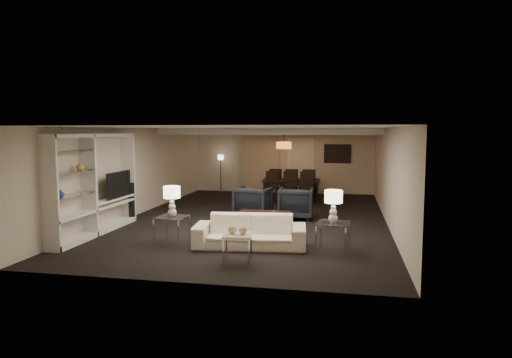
{
  "coord_description": "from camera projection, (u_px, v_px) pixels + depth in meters",
  "views": [
    {
      "loc": [
        2.39,
        -12.21,
        2.41
      ],
      "look_at": [
        0.0,
        0.0,
        1.1
      ],
      "focal_mm": 32.0,
      "sensor_mm": 36.0,
      "label": 1
    }
  ],
  "objects": [
    {
      "name": "wall_left",
      "position": [
        137.0,
        171.0,
        13.16
      ],
      "size": [
        0.02,
        11.0,
        2.5
      ],
      "primitive_type": "cube",
      "color": "beige",
      "rests_on": "ground"
    },
    {
      "name": "chair_fl",
      "position": [
        277.0,
        183.0,
        16.74
      ],
      "size": [
        0.53,
        0.53,
        1.05
      ],
      "primitive_type": null,
      "rotation": [
        0.0,
        0.0,
        3.05
      ],
      "color": "black",
      "rests_on": "floor"
    },
    {
      "name": "table_lamp_right",
      "position": [
        333.0,
        206.0,
        9.07
      ],
      "size": [
        0.36,
        0.36,
        0.65
      ],
      "primitive_type": null,
      "rotation": [
        0.0,
        0.0,
        -0.0
      ],
      "color": "silver",
      "rests_on": "side_table_right"
    },
    {
      "name": "chair_nm",
      "position": [
        289.0,
        187.0,
        15.35
      ],
      "size": [
        0.53,
        0.53,
        1.05
      ],
      "primitive_type": null,
      "rotation": [
        0.0,
        0.0,
        -0.1
      ],
      "color": "black",
      "rests_on": "floor"
    },
    {
      "name": "gold_gourd_a",
      "position": [
        232.0,
        229.0,
        8.37
      ],
      "size": [
        0.17,
        0.17,
        0.17
      ],
      "primitive_type": "sphere",
      "color": "#D5C571",
      "rests_on": "marble_table"
    },
    {
      "name": "curtains",
      "position": [
        260.0,
        162.0,
        17.96
      ],
      "size": [
        1.5,
        0.12,
        2.4
      ],
      "primitive_type": "cube",
      "color": "beige",
      "rests_on": "wall_back"
    },
    {
      "name": "floor",
      "position": [
        256.0,
        218.0,
        12.62
      ],
      "size": [
        11.0,
        11.0,
        0.0
      ],
      "primitive_type": "plane",
      "color": "black",
      "rests_on": "ground"
    },
    {
      "name": "sofa",
      "position": [
        250.0,
        231.0,
        9.46
      ],
      "size": [
        2.38,
        1.13,
        0.67
      ],
      "primitive_type": "imported",
      "rotation": [
        0.0,
        0.0,
        0.1
      ],
      "color": "beige",
      "rests_on": "floor"
    },
    {
      "name": "vase_amber",
      "position": [
        80.0,
        166.0,
        9.97
      ],
      "size": [
        0.18,
        0.18,
        0.18
      ],
      "primitive_type": "imported",
      "color": "gold",
      "rests_on": "media_unit"
    },
    {
      "name": "media_unit",
      "position": [
        95.0,
        184.0,
        10.6
      ],
      "size": [
        0.38,
        3.4,
        2.35
      ],
      "primitive_type": null,
      "color": "white",
      "rests_on": "wall_left"
    },
    {
      "name": "chair_nl",
      "position": [
        271.0,
        187.0,
        15.47
      ],
      "size": [
        0.51,
        0.51,
        1.05
      ],
      "primitive_type": null,
      "rotation": [
        0.0,
        0.0,
        -0.04
      ],
      "color": "black",
      "rests_on": "floor"
    },
    {
      "name": "painting",
      "position": [
        337.0,
        154.0,
        17.39
      ],
      "size": [
        0.95,
        0.04,
        0.65
      ],
      "primitive_type": "cube",
      "color": "#142D38",
      "rests_on": "wall_back"
    },
    {
      "name": "chair_nr",
      "position": [
        307.0,
        188.0,
        15.24
      ],
      "size": [
        0.5,
        0.5,
        1.05
      ],
      "primitive_type": null,
      "rotation": [
        0.0,
        0.0,
        0.03
      ],
      "color": "black",
      "rests_on": "floor"
    },
    {
      "name": "floor_speaker",
      "position": [
        132.0,
        202.0,
        12.2
      ],
      "size": [
        0.14,
        0.14,
        1.04
      ],
      "primitive_type": "cube",
      "rotation": [
        0.0,
        0.0,
        -0.32
      ],
      "color": "black",
      "rests_on": "floor"
    },
    {
      "name": "pendant_light",
      "position": [
        284.0,
        145.0,
        15.78
      ],
      "size": [
        0.52,
        0.52,
        0.24
      ],
      "primitive_type": "cylinder",
      "color": "#D8591E",
      "rests_on": "ceiling_soffit"
    },
    {
      "name": "side_table_left",
      "position": [
        173.0,
        230.0,
        9.78
      ],
      "size": [
        0.69,
        0.69,
        0.59
      ],
      "primitive_type": null,
      "rotation": [
        0.0,
        0.0,
        -0.09
      ],
      "color": "white",
      "rests_on": "floor"
    },
    {
      "name": "dining_table",
      "position": [
        291.0,
        190.0,
        16.0
      ],
      "size": [
        2.1,
        1.3,
        0.71
      ],
      "primitive_type": "imported",
      "rotation": [
        0.0,
        0.0,
        0.09
      ],
      "color": "black",
      "rests_on": "floor"
    },
    {
      "name": "floor_lamp",
      "position": [
        221.0,
        173.0,
        18.03
      ],
      "size": [
        0.28,
        0.28,
        1.48
      ],
      "primitive_type": null,
      "rotation": [
        0.0,
        0.0,
        -0.36
      ],
      "color": "black",
      "rests_on": "floor"
    },
    {
      "name": "ceiling",
      "position": [
        256.0,
        128.0,
        12.36
      ],
      "size": [
        7.0,
        11.0,
        0.02
      ],
      "primitive_type": "cube",
      "color": "silver",
      "rests_on": "ground"
    },
    {
      "name": "armchair_right",
      "position": [
        296.0,
        203.0,
        12.55
      ],
      "size": [
        0.95,
        0.97,
        0.86
      ],
      "primitive_type": "imported",
      "rotation": [
        0.0,
        0.0,
        3.18
      ],
      "color": "black",
      "rests_on": "floor"
    },
    {
      "name": "armchair_left",
      "position": [
        253.0,
        202.0,
        12.78
      ],
      "size": [
        1.02,
        1.04,
        0.86
      ],
      "primitive_type": "imported",
      "rotation": [
        0.0,
        0.0,
        3.02
      ],
      "color": "black",
      "rests_on": "floor"
    },
    {
      "name": "wall_right",
      "position": [
        388.0,
        176.0,
        11.82
      ],
      "size": [
        0.02,
        11.0,
        2.5
      ],
      "primitive_type": "cube",
      "color": "beige",
      "rests_on": "ground"
    },
    {
      "name": "table_lamp_left",
      "position": [
        172.0,
        201.0,
        9.72
      ],
      "size": [
        0.36,
        0.36,
        0.65
      ],
      "primitive_type": null,
      "rotation": [
        0.0,
        0.0,
        0.02
      ],
      "color": "beige",
      "rests_on": "side_table_left"
    },
    {
      "name": "door",
      "position": [
        301.0,
        166.0,
        17.72
      ],
      "size": [
        0.9,
        0.05,
        2.1
      ],
      "primitive_type": "cube",
      "color": "silver",
      "rests_on": "wall_back"
    },
    {
      "name": "vase_blue",
      "position": [
        61.0,
        193.0,
        9.32
      ],
      "size": [
        0.15,
        0.15,
        0.16
      ],
      "primitive_type": "imported",
      "color": "#24419C",
      "rests_on": "media_unit"
    },
    {
      "name": "chair_fm",
      "position": [
        293.0,
        183.0,
        16.62
      ],
      "size": [
        0.55,
        0.55,
        1.05
      ],
      "primitive_type": null,
      "rotation": [
        0.0,
        0.0,
        3.0
      ],
      "color": "black",
      "rests_on": "floor"
    },
    {
      "name": "gold_gourd_b",
      "position": [
        243.0,
        230.0,
        8.33
      ],
      "size": [
        0.15,
        0.15,
        0.15
      ],
      "primitive_type": "sphere",
      "color": "tan",
      "rests_on": "marble_table"
    },
    {
      "name": "television",
      "position": [
        115.0,
        184.0,
        11.44
      ],
      "size": [
        1.13,
        0.15,
        0.65
      ],
      "primitive_type": "imported",
      "rotation": [
        0.0,
        0.0,
        1.57
      ],
      "color": "black",
      "rests_on": "media_unit"
    },
    {
      "name": "wall_front",
      "position": [
        188.0,
        206.0,
        7.13
      ],
      "size": [
        7.0,
        0.02,
        2.5
      ],
      "primitive_type": "cube",
      "color": "beige",
      "rests_on": "ground"
    },
    {
      "name": "coffee_table",
      "position": [
        263.0,
        222.0,
        11.03
      ],
      "size": [
        1.28,
        0.76,
        0.45
      ],
      "primitive_type": null,
      "rotation": [
        0.0,
        0.0,
        -0.02
      ],
      "color": "black",
      "rests_on": "floor"
    },
    {
      "name": "marble_table",
      "position": [
        238.0,
        248.0,
        8.39
      ],
      "size": [
        0.59,
        0.59,
        0.53
      ],
      "primitive_type": null,
      "rotation": [
        0.0,
        0.0,
        0.13
      ],
      "color": "white",
      "rests_on": "floor"
    },
    {
      "name": "ceiling_soffit",
      "position": [
        275.0,
        131.0,
        15.79
      ],
      "size": [
        7.0,
        4.0,
        0.2
      ],
      "primitive_type": "cube",
      "color": "silver",
      "rests_on": "ceiling"
    },
    {
      "name": "wall_back",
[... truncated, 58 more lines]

